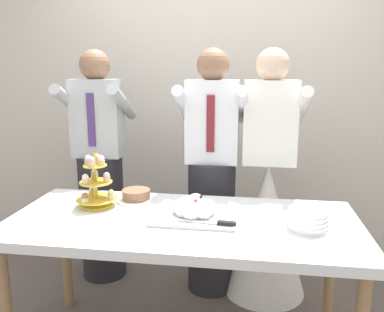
# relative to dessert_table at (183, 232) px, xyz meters

# --- Properties ---
(rear_wall) EXTENTS (5.20, 0.10, 2.90)m
(rear_wall) POSITION_rel_dessert_table_xyz_m (0.00, 1.43, 0.75)
(rear_wall) COLOR beige
(rear_wall) RESTS_ON ground_plane
(dessert_table) EXTENTS (1.80, 0.80, 0.78)m
(dessert_table) POSITION_rel_dessert_table_xyz_m (0.00, 0.00, 0.00)
(dessert_table) COLOR silver
(dessert_table) RESTS_ON ground_plane
(cupcake_stand) EXTENTS (0.23, 0.23, 0.31)m
(cupcake_stand) POSITION_rel_dessert_table_xyz_m (-0.51, 0.12, 0.20)
(cupcake_stand) COLOR gold
(cupcake_stand) RESTS_ON dessert_table
(main_cake_tray) EXTENTS (0.44, 0.31, 0.13)m
(main_cake_tray) POSITION_rel_dessert_table_xyz_m (0.06, 0.02, 0.12)
(main_cake_tray) COLOR silver
(main_cake_tray) RESTS_ON dessert_table
(plate_stack) EXTENTS (0.19, 0.19, 0.10)m
(plate_stack) POSITION_rel_dessert_table_xyz_m (0.62, -0.04, 0.12)
(plate_stack) COLOR white
(plate_stack) RESTS_ON dessert_table
(round_cake) EXTENTS (0.24, 0.24, 0.06)m
(round_cake) POSITION_rel_dessert_table_xyz_m (-0.32, 0.25, 0.10)
(round_cake) COLOR white
(round_cake) RESTS_ON dessert_table
(person_groom) EXTENTS (0.46, 0.49, 1.66)m
(person_groom) POSITION_rel_dessert_table_xyz_m (0.08, 0.68, 0.05)
(person_groom) COLOR #232328
(person_groom) RESTS_ON ground_plane
(person_bride) EXTENTS (0.56, 0.56, 1.66)m
(person_bride) POSITION_rel_dessert_table_xyz_m (0.46, 0.69, -0.12)
(person_bride) COLOR white
(person_bride) RESTS_ON ground_plane
(person_guest) EXTENTS (0.47, 0.50, 1.66)m
(person_guest) POSITION_rel_dessert_table_xyz_m (-0.73, 0.75, 0.05)
(person_guest) COLOR #232328
(person_guest) RESTS_ON ground_plane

